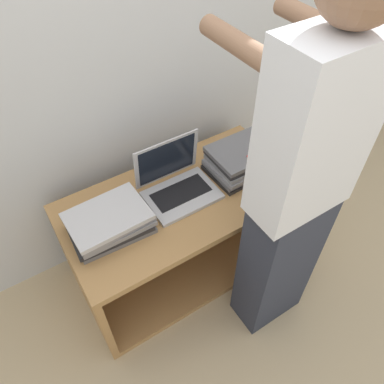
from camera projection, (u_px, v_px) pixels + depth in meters
name	position (u px, v px, depth m)	size (l,w,h in m)	color
ground_plane	(213.00, 301.00, 2.15)	(12.00, 12.00, 0.00)	tan
wall_back	(131.00, 49.00, 1.70)	(8.00, 0.05, 2.40)	silver
cart	(177.00, 225.00, 2.15)	(1.23, 0.63, 0.60)	#A87A47
laptop_open	(177.00, 183.00, 1.88)	(0.36, 0.28, 0.27)	#B7B7BC
laptop_stack_left	(109.00, 222.00, 1.71)	(0.38, 0.27, 0.12)	slate
laptop_stack_right	(243.00, 159.00, 1.99)	(0.38, 0.27, 0.14)	#232326
person	(297.00, 194.00, 1.46)	(0.40, 0.54, 1.81)	#2D3342
inventory_tag	(253.00, 155.00, 1.90)	(0.06, 0.02, 0.01)	red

